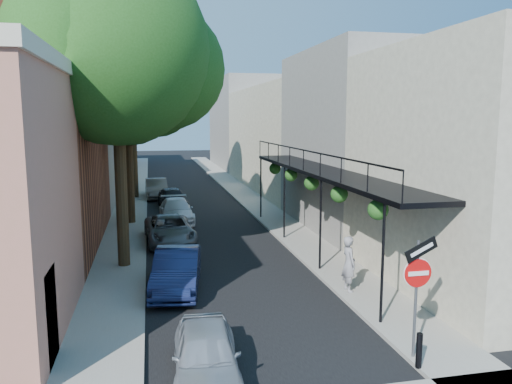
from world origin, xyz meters
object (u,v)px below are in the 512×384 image
oak_far (138,80)px  parked_car_f (156,188)px  parked_car_b (177,270)px  parked_car_d (176,211)px  pedestrian (349,264)px  oak_near (129,56)px  parked_car_e (173,198)px  sign_post (418,278)px  parked_car_a (206,355)px  oak_mid (134,91)px  parked_car_c (170,230)px  bollard (419,350)px

oak_far → parked_car_f: size_ratio=2.86×
oak_far → parked_car_b: oak_far is taller
parked_car_d → pedestrian: size_ratio=2.39×
oak_near → parked_car_e: size_ratio=2.99×
sign_post → parked_car_a: sign_post is taller
oak_mid → parked_car_a: size_ratio=2.89×
parked_car_a → parked_car_b: size_ratio=0.86×
oak_far → parked_car_a: bearing=-86.3°
oak_far → parked_car_c: bearing=-84.2°
oak_mid → parked_car_c: oak_mid is taller
oak_far → parked_car_c: 15.81m
oak_near → parked_car_e: 14.38m
parked_car_f → bollard: bearing=-80.9°
bollard → oak_near: oak_near is taller
sign_post → parked_car_b: 8.10m
sign_post → bollard: sign_post is taller
pedestrian → parked_car_f: bearing=12.3°
parked_car_c → parked_car_d: size_ratio=1.04×
sign_post → bollard: size_ratio=3.74×
bollard → parked_car_f: (-5.34, 26.32, 0.17)m
oak_mid → parked_car_a: oak_mid is taller
bollard → parked_car_a: bearing=172.4°
sign_post → oak_mid: size_ratio=0.29×
bollard → oak_far: bearing=103.4°
parked_car_e → oak_mid: bearing=-122.1°
parked_car_b → parked_car_a: bearing=-79.5°
sign_post → oak_mid: bearing=110.9°
oak_near → parked_car_f: (1.03, 16.56, -7.19)m
parked_car_d → pedestrian: bearing=-70.3°
oak_near → pedestrian: size_ratio=6.34×
parked_car_c → oak_near: bearing=-117.5°
parked_car_d → parked_car_e: (0.00, 4.36, 0.03)m
oak_near → oak_mid: (-0.05, 7.97, -0.82)m
sign_post → bollard: bearing=-108.6°
parked_car_a → parked_car_f: size_ratio=0.85×
parked_car_b → parked_car_d: parked_car_b is taller
parked_car_a → sign_post: bearing=2.0°
parked_car_c → bollard: bearing=-73.0°
oak_near → sign_post: bearing=-54.9°
parked_car_c → pedestrian: pedestrian is taller
bollard → oak_far: oak_far is taller
oak_mid → parked_car_b: 12.93m
parked_car_d → parked_car_f: 8.70m
bollard → parked_car_f: 26.86m
parked_car_a → parked_car_d: bearing=92.8°
parked_car_e → pedestrian: pedestrian is taller
parked_car_a → pedestrian: bearing=44.7°
parked_car_f → parked_car_e: bearing=-80.1°
bollard → oak_mid: (-6.42, 17.73, 6.54)m
oak_far → parked_car_a: size_ratio=3.37×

